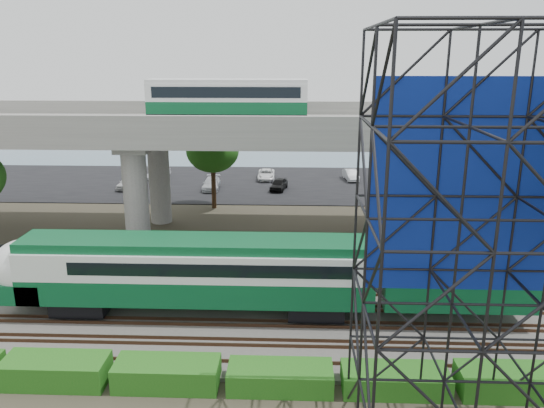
{
  "coord_description": "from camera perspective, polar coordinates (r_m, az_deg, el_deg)",
  "views": [
    {
      "loc": [
        1.43,
        -24.59,
        14.14
      ],
      "look_at": [
        0.24,
        6.0,
        5.52
      ],
      "focal_mm": 35.0,
      "sensor_mm": 36.0,
      "label": 1
    }
  ],
  "objects": [
    {
      "name": "rail_tracks",
      "position": [
        30.02,
        -0.77,
        -11.77
      ],
      "size": [
        90.0,
        9.52,
        0.16
      ],
      "color": "#472D1E",
      "rests_on": "ballast_bed"
    },
    {
      "name": "suv",
      "position": [
        39.08,
        -8.5,
        -4.36
      ],
      "size": [
        5.96,
        4.42,
        1.5
      ],
      "primitive_type": "imported",
      "rotation": [
        0.0,
        0.0,
        1.17
      ],
      "color": "black",
      "rests_on": "service_road"
    },
    {
      "name": "commuter_train",
      "position": [
        29.03,
        -3.94,
        -7.13
      ],
      "size": [
        29.3,
        3.06,
        4.3
      ],
      "color": "black",
      "rests_on": "rail_tracks"
    },
    {
      "name": "parking_lot",
      "position": [
        60.28,
        0.8,
        2.2
      ],
      "size": [
        90.0,
        18.0,
        0.08
      ],
      "primitive_type": "cube",
      "color": "black",
      "rests_on": "ground"
    },
    {
      "name": "parked_cars",
      "position": [
        59.74,
        1.19,
        2.72
      ],
      "size": [
        35.33,
        9.43,
        1.31
      ],
      "color": "silver",
      "rests_on": "parking_lot"
    },
    {
      "name": "ground",
      "position": [
        28.4,
        -0.99,
        -14.13
      ],
      "size": [
        140.0,
        140.0,
        0.0
      ],
      "primitive_type": "plane",
      "color": "#474233",
      "rests_on": "ground"
    },
    {
      "name": "harbor_water",
      "position": [
        81.83,
        1.19,
        5.79
      ],
      "size": [
        140.0,
        40.0,
        0.03
      ],
      "primitive_type": "cube",
      "color": "slate",
      "rests_on": "ground"
    },
    {
      "name": "scaffold_tower",
      "position": [
        19.21,
        23.52,
        -5.95
      ],
      "size": [
        9.36,
        6.36,
        15.0
      ],
      "color": "black",
      "rests_on": "ground"
    },
    {
      "name": "hedge_strip",
      "position": [
        24.42,
        0.9,
        -18.06
      ],
      "size": [
        34.6,
        1.8,
        1.2
      ],
      "color": "#175613",
      "rests_on": "ground"
    },
    {
      "name": "ballast_bed",
      "position": [
        30.1,
        -0.77,
        -12.07
      ],
      "size": [
        90.0,
        12.0,
        0.2
      ],
      "primitive_type": "cube",
      "color": "slate",
      "rests_on": "ground"
    },
    {
      "name": "overpass",
      "position": [
        41.05,
        -0.16,
        7.43
      ],
      "size": [
        80.0,
        12.0,
        12.4
      ],
      "color": "#9E9B93",
      "rests_on": "ground"
    },
    {
      "name": "service_road",
      "position": [
        37.84,
        -0.11,
        -6.15
      ],
      "size": [
        90.0,
        5.0,
        0.08
      ],
      "primitive_type": "cube",
      "color": "black",
      "rests_on": "ground"
    },
    {
      "name": "trees",
      "position": [
        42.09,
        -6.17,
        3.89
      ],
      "size": [
        40.94,
        16.94,
        7.69
      ],
      "color": "#382314",
      "rests_on": "ground"
    }
  ]
}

